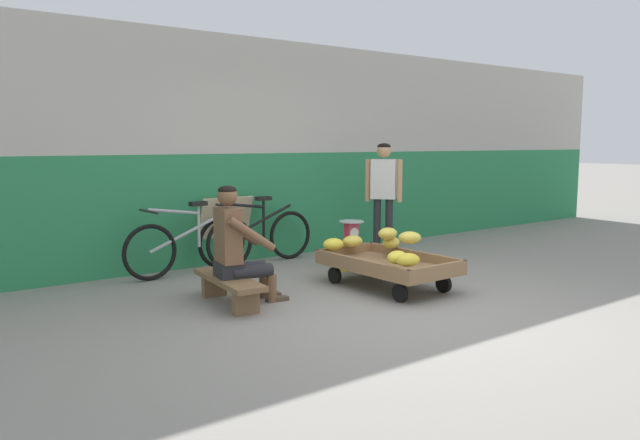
# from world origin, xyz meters

# --- Properties ---
(ground_plane) EXTENTS (80.00, 80.00, 0.00)m
(ground_plane) POSITION_xyz_m (0.00, 0.00, 0.00)
(ground_plane) COLOR gray
(back_wall) EXTENTS (16.00, 0.30, 2.87)m
(back_wall) POSITION_xyz_m (0.00, 3.21, 1.44)
(back_wall) COLOR #287F4C
(back_wall) RESTS_ON ground
(banana_cart) EXTENTS (0.85, 1.45, 0.36)m
(banana_cart) POSITION_xyz_m (0.54, 0.83, 0.24)
(banana_cart) COLOR #8E6B47
(banana_cart) RESTS_ON ground
(banana_pile) EXTENTS (0.87, 1.41, 0.26)m
(banana_pile) POSITION_xyz_m (0.51, 0.89, 0.46)
(banana_pile) COLOR gold
(banana_pile) RESTS_ON banana_cart
(low_bench) EXTENTS (0.41, 1.13, 0.27)m
(low_bench) POSITION_xyz_m (-1.14, 1.23, 0.20)
(low_bench) COLOR brown
(low_bench) RESTS_ON ground
(vendor_seated) EXTENTS (0.71, 0.54, 1.14)m
(vendor_seated) POSITION_xyz_m (-1.06, 1.22, 0.57)
(vendor_seated) COLOR brown
(vendor_seated) RESTS_ON ground
(plastic_crate) EXTENTS (0.36, 0.28, 0.30)m
(plastic_crate) POSITION_xyz_m (0.87, 1.83, 0.15)
(plastic_crate) COLOR gold
(plastic_crate) RESTS_ON ground
(weighing_scale) EXTENTS (0.30, 0.30, 0.29)m
(weighing_scale) POSITION_xyz_m (0.87, 1.83, 0.45)
(weighing_scale) COLOR #28282D
(weighing_scale) RESTS_ON plastic_crate
(bicycle_near_left) EXTENTS (1.66, 0.48, 0.86)m
(bicycle_near_left) POSITION_xyz_m (-0.84, 2.69, 0.35)
(bicycle_near_left) COLOR black
(bicycle_near_left) RESTS_ON ground
(bicycle_far_left) EXTENTS (1.66, 0.48, 0.86)m
(bicycle_far_left) POSITION_xyz_m (0.13, 2.81, 0.35)
(bicycle_far_left) COLOR black
(bicycle_far_left) RESTS_ON ground
(sign_board) EXTENTS (0.70, 0.29, 0.87)m
(sign_board) POSITION_xyz_m (-0.22, 3.04, 0.43)
(sign_board) COLOR #C6B289
(sign_board) RESTS_ON ground
(customer_adult) EXTENTS (0.36, 0.40, 1.53)m
(customer_adult) POSITION_xyz_m (1.66, 2.11, 0.95)
(customer_adult) COLOR #232328
(customer_adult) RESTS_ON ground
(shopping_bag) EXTENTS (0.18, 0.12, 0.24)m
(shopping_bag) POSITION_xyz_m (1.03, 1.35, 0.12)
(shopping_bag) COLOR green
(shopping_bag) RESTS_ON ground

